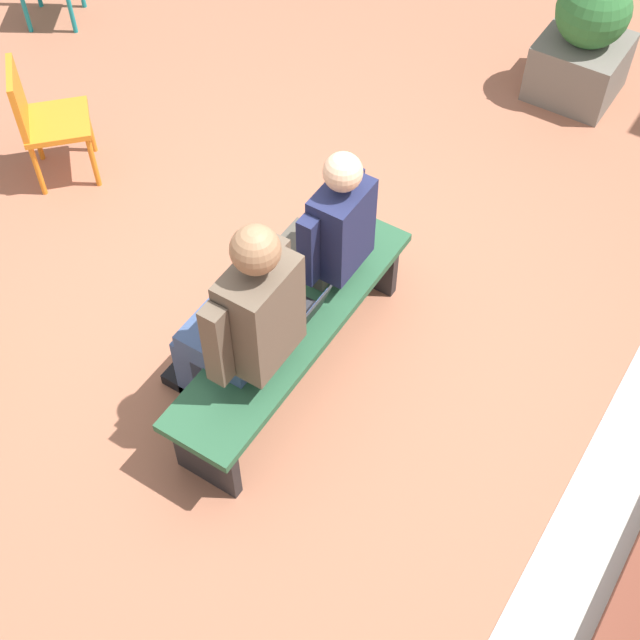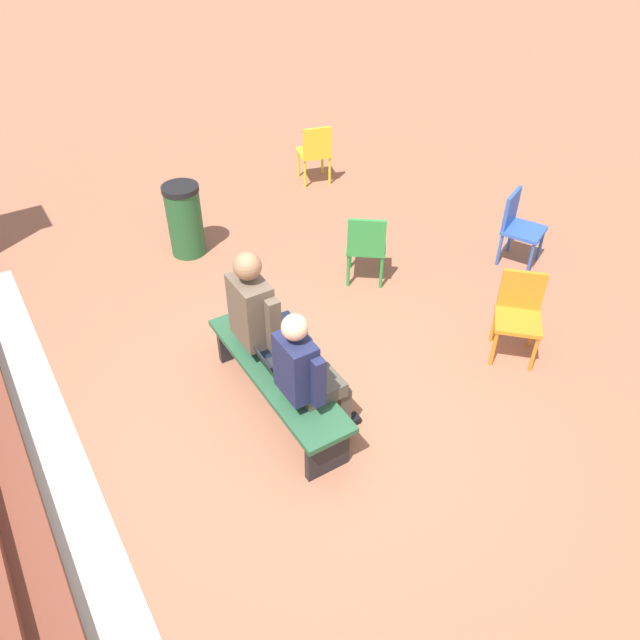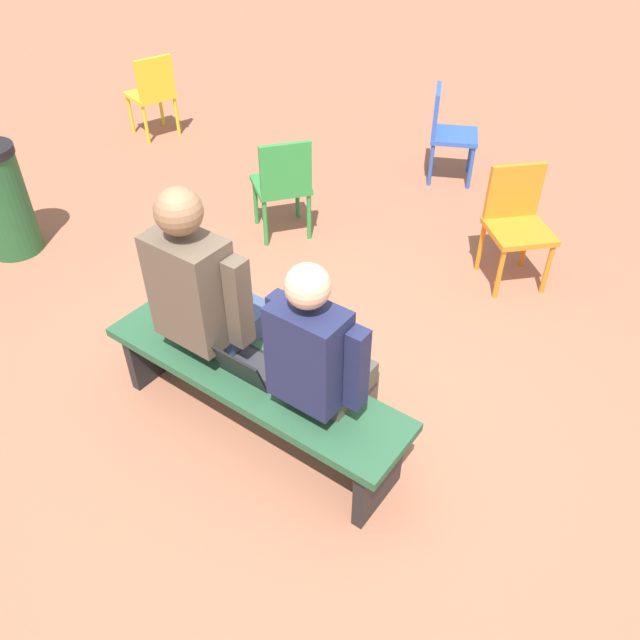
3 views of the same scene
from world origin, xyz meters
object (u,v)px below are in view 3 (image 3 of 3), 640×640
at_px(plastic_chair_foreground, 283,182).
at_px(person_student, 322,362).
at_px(bench, 252,385).
at_px(litter_bin, 1,201).
at_px(laptop, 250,367).
at_px(plastic_chair_by_pillar, 446,129).
at_px(plastic_chair_mid_courtyard, 516,218).
at_px(person_adult, 210,298).
at_px(plastic_chair_near_bench_right, 153,91).

bearing_deg(plastic_chair_foreground, person_student, 133.47).
height_order(bench, litter_bin, litter_bin).
relative_size(laptop, plastic_chair_by_pillar, 0.38).
bearing_deg(bench, plastic_chair_mid_courtyard, -102.83).
xyz_separation_m(person_student, laptop, (0.40, 0.08, -0.20)).
distance_m(person_student, plastic_chair_foreground, 2.32).
bearing_deg(laptop, person_adult, -14.38).
distance_m(plastic_chair_near_bench_right, plastic_chair_foreground, 2.51).
distance_m(person_student, laptop, 0.46).
height_order(bench, plastic_chair_by_pillar, plastic_chair_by_pillar).
distance_m(person_adult, plastic_chair_by_pillar, 3.40).
height_order(bench, plastic_chair_near_bench_right, plastic_chair_near_bench_right).
bearing_deg(plastic_chair_near_bench_right, plastic_chair_mid_courtyard, 176.20).
bearing_deg(litter_bin, person_adult, 174.45).
distance_m(person_adult, plastic_chair_foreground, 1.89).
relative_size(bench, plastic_chair_mid_courtyard, 2.14).
xyz_separation_m(bench, person_adult, (0.32, -0.07, 0.40)).
height_order(person_student, litter_bin, person_student).
relative_size(bench, plastic_chair_near_bench_right, 2.14).
xyz_separation_m(person_student, plastic_chair_mid_courtyard, (-0.11, -2.21, -0.22)).
xyz_separation_m(person_student, person_adult, (0.73, -0.01, 0.05)).
relative_size(plastic_chair_by_pillar, plastic_chair_foreground, 1.00).
bearing_deg(person_adult, plastic_chair_by_pillar, -84.75).
bearing_deg(laptop, bench, -53.58).
bearing_deg(person_student, bench, 9.02).
height_order(person_adult, litter_bin, person_adult).
xyz_separation_m(bench, plastic_chair_foreground, (1.18, -1.74, 0.13)).
relative_size(person_adult, plastic_chair_by_pillar, 1.70).
xyz_separation_m(plastic_chair_near_bench_right, plastic_chair_foreground, (-2.37, 0.81, 0.00)).
height_order(bench, person_student, person_student).
distance_m(person_student, plastic_chair_mid_courtyard, 2.22).
xyz_separation_m(bench, plastic_chair_by_pillar, (0.63, -3.44, 0.13)).
bearing_deg(plastic_chair_foreground, plastic_chair_by_pillar, -107.77).
distance_m(laptop, plastic_chair_by_pillar, 3.52).
bearing_deg(litter_bin, plastic_chair_by_pillar, -124.39).
bearing_deg(person_adult, plastic_chair_foreground, -62.81).
xyz_separation_m(person_student, litter_bin, (3.19, -0.25, -0.27)).
bearing_deg(person_student, litter_bin, -4.41).
bearing_deg(plastic_chair_foreground, laptop, 124.10).
relative_size(person_adult, laptop, 4.46).
bearing_deg(person_adult, plastic_chair_mid_courtyard, -110.83).
distance_m(person_adult, litter_bin, 2.49).
relative_size(person_adult, plastic_chair_mid_courtyard, 1.70).
bearing_deg(plastic_chair_by_pillar, plastic_chair_mid_courtyard, 134.50).
bearing_deg(person_student, plastic_chair_near_bench_right, -32.07).
height_order(person_adult, laptop, person_adult).
distance_m(person_student, plastic_chair_near_bench_right, 4.68).
bearing_deg(plastic_chair_foreground, litter_bin, 41.78).
bearing_deg(litter_bin, plastic_chair_foreground, -138.22).
relative_size(bench, plastic_chair_foreground, 2.14).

